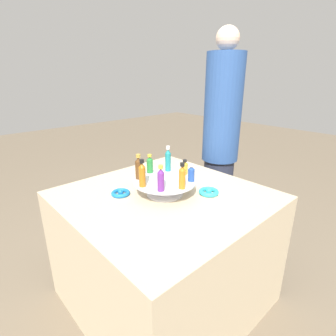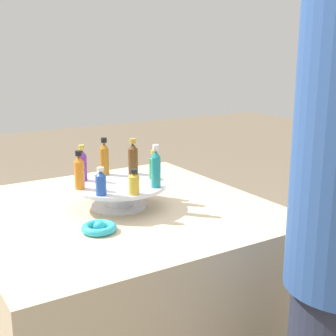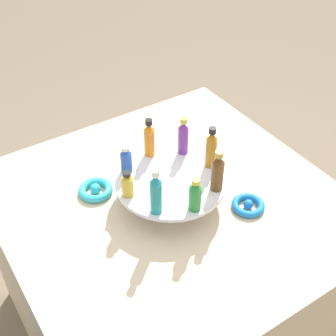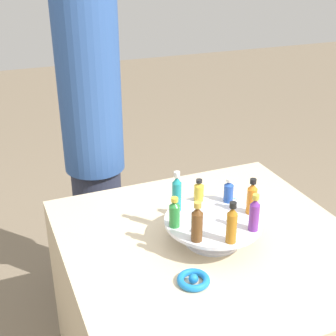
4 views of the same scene
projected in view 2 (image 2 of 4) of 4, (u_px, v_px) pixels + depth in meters
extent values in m
cube|color=beige|center=(122.00, 296.00, 1.77)|extent=(1.02, 1.02, 0.71)
cylinder|color=silver|center=(119.00, 205.00, 1.68)|extent=(0.20, 0.20, 0.01)
cylinder|color=silver|center=(119.00, 196.00, 1.67)|extent=(0.10, 0.10, 0.06)
cylinder|color=silver|center=(119.00, 185.00, 1.66)|extent=(0.34, 0.34, 0.01)
cylinder|color=#234CAD|center=(101.00, 185.00, 1.52)|extent=(0.04, 0.04, 0.07)
cone|color=#234CAD|center=(101.00, 173.00, 1.51)|extent=(0.03, 0.03, 0.01)
cylinder|color=silver|center=(100.00, 169.00, 1.51)|extent=(0.02, 0.02, 0.01)
cylinder|color=gold|center=(134.00, 185.00, 1.53)|extent=(0.04, 0.04, 0.06)
cone|color=gold|center=(134.00, 174.00, 1.52)|extent=(0.03, 0.03, 0.01)
cylinder|color=black|center=(134.00, 171.00, 1.52)|extent=(0.02, 0.02, 0.01)
cylinder|color=teal|center=(156.00, 172.00, 1.61)|extent=(0.03, 0.03, 0.11)
cone|color=teal|center=(156.00, 154.00, 1.59)|extent=(0.03, 0.03, 0.02)
cylinder|color=silver|center=(156.00, 147.00, 1.59)|extent=(0.02, 0.02, 0.02)
cylinder|color=#288438|center=(154.00, 169.00, 1.72)|extent=(0.04, 0.04, 0.08)
cone|color=#288438|center=(154.00, 156.00, 1.70)|extent=(0.03, 0.03, 0.02)
cylinder|color=gold|center=(154.00, 152.00, 1.70)|extent=(0.02, 0.02, 0.01)
cylinder|color=brown|center=(133.00, 161.00, 1.78)|extent=(0.04, 0.04, 0.10)
cone|color=brown|center=(133.00, 146.00, 1.77)|extent=(0.04, 0.04, 0.02)
cylinder|color=#B79338|center=(133.00, 141.00, 1.76)|extent=(0.02, 0.02, 0.02)
cylinder|color=#AD6B19|center=(105.00, 162.00, 1.77)|extent=(0.03, 0.03, 0.10)
cone|color=#AD6B19|center=(104.00, 146.00, 1.76)|extent=(0.03, 0.03, 0.02)
cylinder|color=black|center=(104.00, 140.00, 1.75)|extent=(0.02, 0.02, 0.02)
cylinder|color=#702D93|center=(82.00, 168.00, 1.69)|extent=(0.03, 0.03, 0.09)
cone|color=#702D93|center=(82.00, 152.00, 1.68)|extent=(0.03, 0.03, 0.02)
cylinder|color=gold|center=(81.00, 147.00, 1.67)|extent=(0.02, 0.02, 0.02)
cylinder|color=orange|center=(79.00, 175.00, 1.59)|extent=(0.03, 0.03, 0.10)
cone|color=orange|center=(79.00, 159.00, 1.57)|extent=(0.03, 0.03, 0.02)
cylinder|color=black|center=(78.00, 153.00, 1.57)|extent=(0.02, 0.02, 0.02)
torus|color=blue|center=(134.00, 185.00, 1.91)|extent=(0.10, 0.10, 0.02)
sphere|color=blue|center=(134.00, 184.00, 1.91)|extent=(0.03, 0.03, 0.03)
torus|color=#2DB7CC|center=(99.00, 228.00, 1.45)|extent=(0.11, 0.11, 0.02)
sphere|color=#2DB7CC|center=(99.00, 226.00, 1.45)|extent=(0.03, 0.03, 0.03)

